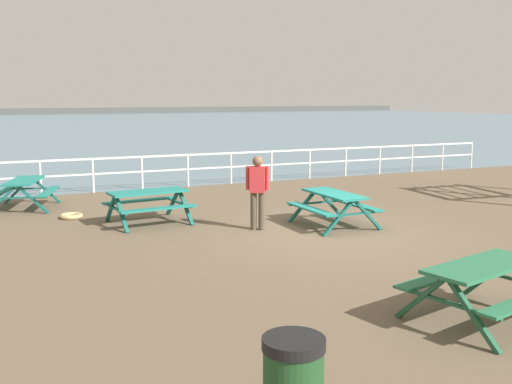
% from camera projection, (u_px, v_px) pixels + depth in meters
% --- Properties ---
extents(ground_plane, '(30.00, 24.00, 0.20)m').
position_uv_depth(ground_plane, '(330.00, 237.00, 13.02)').
color(ground_plane, brown).
extents(sea_band, '(142.00, 90.00, 0.01)m').
position_uv_depth(sea_band, '(60.00, 125.00, 60.48)').
color(sea_band, slate).
rests_on(sea_band, ground).
extents(distant_shoreline, '(142.00, 6.00, 1.80)m').
position_uv_depth(distant_shoreline, '(31.00, 114.00, 99.18)').
color(distant_shoreline, '#4C4C47').
rests_on(distant_shoreline, ground).
extents(seaward_railing, '(23.07, 0.07, 1.08)m').
position_uv_depth(seaward_railing, '(210.00, 163.00, 19.86)').
color(seaward_railing, white).
rests_on(seaward_railing, ground).
extents(picnic_table_near_left, '(1.56, 1.82, 0.80)m').
position_uv_depth(picnic_table_near_left, '(334.00, 201.00, 13.59)').
color(picnic_table_near_left, '#1E7A70').
rests_on(picnic_table_near_left, ground).
extents(picnic_table_near_right, '(2.09, 1.87, 0.80)m').
position_uv_depth(picnic_table_near_right, '(482.00, 278.00, 7.84)').
color(picnic_table_near_right, '#286B47').
rests_on(picnic_table_near_right, ground).
extents(picnic_table_mid_centre, '(1.95, 2.15, 0.80)m').
position_uv_depth(picnic_table_mid_centre, '(24.00, 187.00, 15.71)').
color(picnic_table_mid_centre, '#1E7A70').
rests_on(picnic_table_mid_centre, ground).
extents(picnic_table_far_left, '(1.96, 1.72, 0.80)m').
position_uv_depth(picnic_table_far_left, '(148.00, 199.00, 13.89)').
color(picnic_table_far_left, '#1E7A70').
rests_on(picnic_table_far_left, ground).
extents(visitor, '(0.46, 0.37, 1.66)m').
position_uv_depth(visitor, '(258.00, 188.00, 13.15)').
color(visitor, '#4C4233').
rests_on(visitor, ground).
extents(rope_coil, '(0.55, 0.55, 0.11)m').
position_uv_depth(rope_coil, '(71.00, 216.00, 14.55)').
color(rope_coil, tan).
rests_on(rope_coil, ground).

